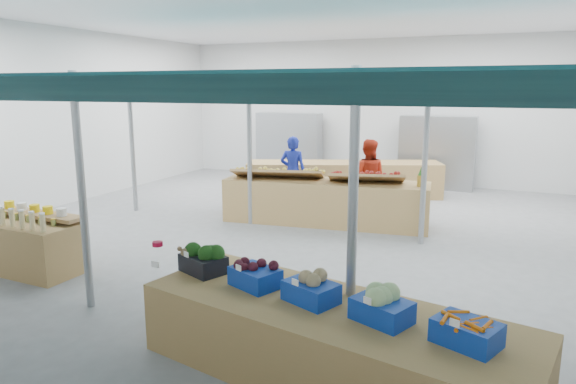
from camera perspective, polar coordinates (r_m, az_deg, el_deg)
name	(u,v)px	position (r m, az deg, el deg)	size (l,w,h in m)	color
floor	(285,235)	(9.94, -0.38, -4.81)	(13.00, 13.00, 0.00)	slate
hall	(312,95)	(10.87, 2.72, 10.72)	(13.00, 13.00, 13.00)	silver
pole_grid	(283,155)	(7.70, -0.56, 4.18)	(10.00, 4.60, 3.00)	gray
awnings	(283,89)	(7.64, -0.58, 11.40)	(9.50, 7.08, 0.30)	#0B272F
back_shelving_left	(289,146)	(16.14, 0.11, 5.14)	(2.00, 0.50, 2.00)	#B23F33
back_shelving_right	(437,153)	(14.95, 16.19, 4.18)	(2.00, 0.50, 2.00)	#B23F33
bottle_shelf	(28,244)	(8.92, -26.89, -5.15)	(1.78, 1.13, 1.06)	olive
veg_counter	(329,343)	(5.19, 4.60, -16.35)	(3.84, 1.28, 0.75)	olive
fruit_counter	(325,202)	(10.73, 4.16, -1.12)	(4.22, 1.01, 0.90)	olive
far_counter	(343,179)	(13.45, 6.14, 1.42)	(4.99, 1.00, 0.90)	olive
crate_stack	(429,368)	(5.08, 15.40, -18.32)	(0.50, 0.35, 0.61)	#0E349B
vendor_left	(293,172)	(12.09, 0.55, 2.24)	(0.62, 0.40, 1.69)	#172495
vendor_right	(367,177)	(11.52, 8.82, 1.64)	(0.82, 0.64, 1.69)	#B02915
crate_broccoli	(203,259)	(5.91, -9.42, -7.32)	(0.60, 0.51, 0.35)	black
crate_beets	(255,274)	(5.45, -3.68, -9.11)	(0.60, 0.51, 0.29)	#0E349B
crate_celeriac	(311,288)	(5.07, 2.58, -10.57)	(0.60, 0.51, 0.31)	#0E349B
crate_cabbage	(382,304)	(4.75, 10.40, -12.18)	(0.60, 0.51, 0.35)	#0E349B
crate_carrots	(467,331)	(4.55, 19.24, -14.42)	(0.60, 0.51, 0.29)	#0E349B
sparrow	(184,252)	(5.91, -11.53, -6.50)	(0.12, 0.09, 0.11)	brown
pole_ribbon	(157,246)	(5.89, -14.32, -5.82)	(0.12, 0.12, 0.28)	#B70C2C
apple_heap_yellow	(278,171)	(10.77, -1.15, 2.30)	(2.02, 1.16, 0.27)	#997247
apple_heap_red	(366,176)	(10.38, 8.71, 1.82)	(1.63, 1.06, 0.27)	#997247
pineapple	(421,177)	(10.30, 14.54, 1.59)	(0.14, 0.14, 0.39)	#8C6019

